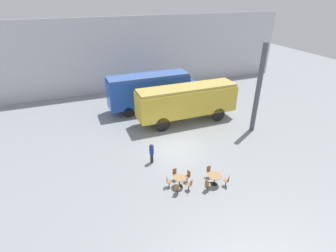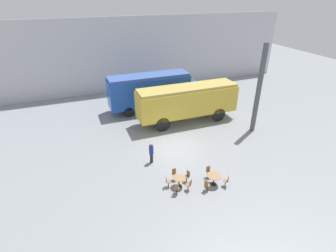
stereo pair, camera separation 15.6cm
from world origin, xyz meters
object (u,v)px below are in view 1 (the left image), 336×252
at_px(cafe_table_near, 180,180).
at_px(passenger_coach_vintage, 187,100).
at_px(cafe_chair_0, 177,188).
at_px(visitor_person, 152,152).
at_px(streamlined_locomotive, 155,89).
at_px(cafe_table_mid, 215,177).

bearing_deg(cafe_table_near, passenger_coach_vintage, 62.65).
bearing_deg(cafe_chair_0, cafe_table_near, 0.00).
bearing_deg(passenger_coach_vintage, visitor_person, -134.61).
xyz_separation_m(streamlined_locomotive, cafe_chair_0, (-3.11, -13.53, -1.75)).
height_order(passenger_coach_vintage, cafe_chair_0, passenger_coach_vintage).
bearing_deg(cafe_table_mid, passenger_coach_vintage, 76.51).
bearing_deg(cafe_chair_0, streamlined_locomotive, 21.86).
xyz_separation_m(cafe_table_near, visitor_person, (-0.88, 3.28, 0.38)).
height_order(streamlined_locomotive, visitor_person, streamlined_locomotive).
bearing_deg(cafe_chair_0, passenger_coach_vintage, 6.91).
distance_m(passenger_coach_vintage, cafe_table_mid, 9.85).
relative_size(cafe_table_near, visitor_person, 0.47).
xyz_separation_m(cafe_table_mid, visitor_person, (-3.16, 3.95, 0.33)).
bearing_deg(passenger_coach_vintage, cafe_table_near, -117.35).
distance_m(cafe_chair_0, visitor_person, 3.97).
height_order(cafe_table_near, visitor_person, visitor_person).
height_order(passenger_coach_vintage, cafe_table_near, passenger_coach_vintage).
relative_size(passenger_coach_vintage, visitor_person, 5.71).
distance_m(streamlined_locomotive, visitor_person, 10.33).
bearing_deg(streamlined_locomotive, passenger_coach_vintage, -65.49).
relative_size(streamlined_locomotive, cafe_table_mid, 11.21).
xyz_separation_m(cafe_table_near, cafe_chair_0, (-0.44, -0.64, -0.04)).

